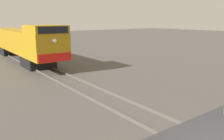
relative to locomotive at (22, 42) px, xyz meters
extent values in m
cube|color=black|center=(0.00, -4.61, -1.45)|extent=(2.35, 3.20, 1.05)
cube|color=black|center=(0.00, 5.32, -1.45)|extent=(2.35, 3.20, 1.05)
cube|color=#B28414|center=(0.00, 0.36, 0.13)|extent=(2.76, 18.05, 2.12)
cube|color=#B28414|center=(0.00, -6.98, 1.52)|extent=(2.71, 3.37, 0.65)
cube|color=black|center=(0.00, -8.70, 1.52)|extent=(2.35, 0.06, 0.52)
cube|color=red|center=(0.00, -8.71, -0.58)|extent=(2.63, 0.08, 0.64)
sphere|color=#F2EACC|center=(0.00, -8.72, 0.71)|extent=(0.36, 0.36, 0.36)
camera|label=1|loc=(-6.77, -25.22, 2.28)|focal=36.74mm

